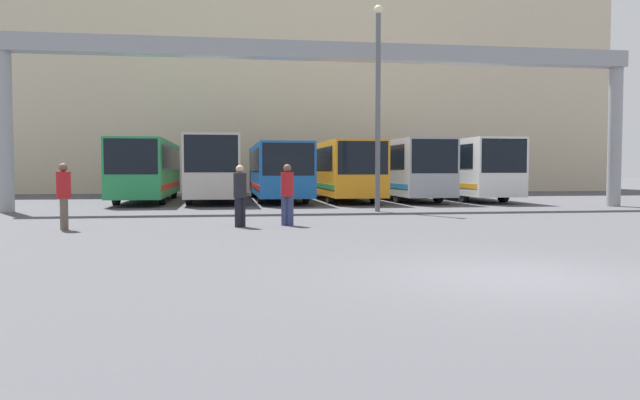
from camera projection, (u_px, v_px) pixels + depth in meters
name	position (u px, v px, depth m)	size (l,w,h in m)	color
ground_plane	(516.00, 277.00, 9.74)	(200.00, 200.00, 0.00)	#47474C
building_backdrop	(281.00, 88.00, 49.78)	(49.23, 12.00, 16.27)	beige
overhead_gantry	(333.00, 71.00, 26.06)	(26.51, 0.80, 6.94)	gray
bus_slot_0	(148.00, 167.00, 32.39)	(2.47, 11.70, 3.09)	#268C4C
bus_slot_1	(213.00, 165.00, 32.38)	(2.56, 10.64, 3.28)	beige
bus_slot_2	(277.00, 169.00, 33.57)	(2.55, 12.01, 2.95)	#1959A5
bus_slot_3	(341.00, 168.00, 33.60)	(2.56, 11.05, 3.06)	orange
bus_slot_4	(401.00, 167.00, 34.21)	(2.44, 11.25, 3.17)	#999EA5
bus_slot_5	(462.00, 166.00, 34.39)	(2.47, 10.59, 3.21)	silver
pedestrian_near_center	(240.00, 194.00, 18.09)	(0.38, 0.38, 1.81)	black
pedestrian_far_center	(64.00, 195.00, 17.21)	(0.39, 0.39, 1.85)	brown
pedestrian_mid_right	(287.00, 193.00, 18.59)	(0.38, 0.38, 1.83)	navy
lamp_post	(378.00, 100.00, 24.58)	(0.36, 0.36, 8.11)	#595B60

